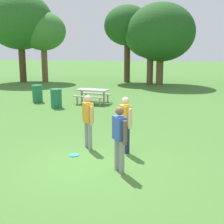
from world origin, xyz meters
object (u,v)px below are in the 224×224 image
Objects in this scene: picnic_table_near at (93,93)px; tree_tall_left at (20,21)px; person_catcher at (88,118)px; person_bystander at (125,121)px; tree_broad_center at (43,32)px; frisbee at (74,155)px; trash_can_further_along at (37,93)px; person_thrower at (120,135)px; tree_slender_mid at (151,37)px; trash_can_beside_table at (56,98)px; tree_far_right at (127,26)px; tree_back_left at (161,32)px.

tree_tall_left is at bearing 133.24° from picnic_table_near.
person_catcher is at bearing -58.10° from tree_tall_left.
tree_tall_left is at bearing 124.43° from person_bystander.
tree_broad_center is (1.95, 0.25, -0.84)m from tree_tall_left.
trash_can_further_along reaches higher than frisbee.
tree_broad_center reaches higher than person_thrower.
tree_slender_mid is at bearing 87.01° from person_catcher.
tree_slender_mid is (-0.28, 16.88, 2.88)m from person_bystander.
person_bystander is at bearing 92.22° from person_thrower.
frisbee is 8.23m from picnic_table_near.
frisbee is 0.28× the size of trash_can_beside_table.
picnic_table_near is at bearing -46.76° from tree_tall_left.
trash_can_further_along is 0.15× the size of tree_far_right.
person_catcher is 0.86× the size of picnic_table_near.
picnic_table_near is 10.24m from tree_slender_mid.
picnic_table_near reaches higher than frisbee.
picnic_table_near is 0.34× the size of tree_slender_mid.
tree_broad_center reaches higher than person_bystander.
person_catcher reaches higher than trash_can_further_along.
person_bystander is at bearing -50.91° from trash_can_further_along.
tree_tall_left is (-11.45, 18.06, 4.20)m from person_thrower.
tree_tall_left is 1.35× the size of tree_slender_mid.
tree_broad_center is (-9.44, 16.88, 3.36)m from person_bystander.
tree_far_right is (-1.18, 17.84, 3.81)m from person_catcher.
picnic_table_near is 0.29× the size of tree_far_right.
person_thrower is 0.25× the size of tree_back_left.
tree_broad_center is at bearing -170.98° from tree_far_right.
tree_broad_center is at bearing 110.05° from trash_can_further_along.
person_thrower is 19.95m from tree_far_right.
tree_slender_mid is 0.93m from tree_back_left.
person_catcher is 16.76m from tree_back_left.
trash_can_beside_table is 0.13× the size of tree_tall_left.
tree_slender_mid is at bearing 74.75° from picnic_table_near.
trash_can_beside_table is at bearing -135.95° from picnic_table_near.
person_thrower is at bearing -30.84° from frisbee.
picnic_table_near is at bearing 107.89° from person_thrower.
tree_broad_center is (-3.48, 9.54, 3.82)m from trash_can_further_along.
person_thrower is 0.22× the size of tree_tall_left.
tree_back_left is at bearing 83.60° from frisbee.
tree_slender_mid is at bearing 69.35° from trash_can_beside_table.
person_bystander is 20.60m from tree_tall_left.
tree_tall_left reaches higher than tree_slender_mid.
person_thrower is at bearing -87.78° from person_bystander.
frisbee is at bearing -87.11° from tree_far_right.
trash_can_beside_table is 0.17× the size of tree_slender_mid.
tree_tall_left is (-8.57, 9.11, 4.58)m from picnic_table_near.
tree_tall_left is 11.20m from tree_slender_mid.
person_catcher is 1.16m from person_bystander.
tree_broad_center is at bearing 119.23° from person_bystander.
person_catcher is at bearing -61.25° from trash_can_beside_table.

